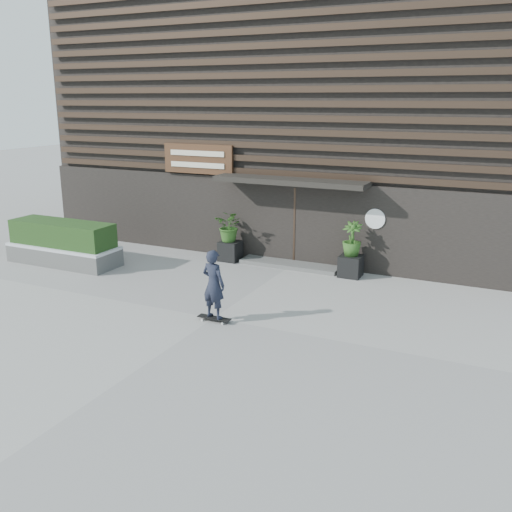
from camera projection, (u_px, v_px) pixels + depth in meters
The scene contains 11 objects.
ground at pixel (214, 318), 12.98m from camera, with size 80.00×80.00×0.00m, color #9D9A95.
entrance_step at pixel (290, 264), 16.97m from camera, with size 3.00×0.80×0.12m, color #52514F.
planter_pot_left at pixel (230, 251), 17.52m from camera, with size 0.60×0.60×0.60m, color black.
bamboo_left at pixel (230, 226), 17.31m from camera, with size 0.86×0.75×0.96m, color #2D591E.
planter_pot_right at pixel (351, 266), 15.94m from camera, with size 0.60×0.60×0.60m, color black.
bamboo_right at pixel (352, 239), 15.73m from camera, with size 0.54×0.54×0.96m, color #2D591E.
raised_bed at pixel (64, 255), 17.23m from camera, with size 3.50×1.20×0.50m, color #4D4E4B.
snow_layer at pixel (63, 246), 17.15m from camera, with size 3.50×1.20×0.08m, color silver.
hedge at pixel (62, 233), 17.04m from camera, with size 3.30×1.00×0.70m, color #1B3814.
building at pixel (348, 122), 20.58m from camera, with size 18.00×11.00×8.00m.
skateboarder at pixel (214, 285), 12.56m from camera, with size 0.78×0.46×1.65m.
Camera 1 is at (6.09, -10.54, 4.82)m, focal length 40.16 mm.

